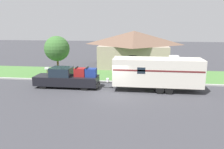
# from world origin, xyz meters

# --- Properties ---
(ground_plane) EXTENTS (120.00, 120.00, 0.00)m
(ground_plane) POSITION_xyz_m (0.00, 0.00, 0.00)
(ground_plane) COLOR #38383D
(curb_strip) EXTENTS (80.00, 0.30, 0.14)m
(curb_strip) POSITION_xyz_m (0.00, 3.75, 0.07)
(curb_strip) COLOR #999993
(curb_strip) RESTS_ON ground_plane
(lawn_strip) EXTENTS (80.00, 7.00, 0.03)m
(lawn_strip) POSITION_xyz_m (0.00, 7.40, 0.01)
(lawn_strip) COLOR #477538
(lawn_strip) RESTS_ON ground_plane
(house_across_street) EXTENTS (10.21, 8.36, 5.09)m
(house_across_street) POSITION_xyz_m (1.34, 13.56, 2.64)
(house_across_street) COLOR gray
(house_across_street) RESTS_ON ground_plane
(pickup_truck) EXTENTS (6.27, 1.93, 2.05)m
(pickup_truck) POSITION_xyz_m (-4.69, 1.44, 0.91)
(pickup_truck) COLOR black
(pickup_truck) RESTS_ON ground_plane
(travel_trailer) EXTENTS (9.29, 2.31, 3.29)m
(travel_trailer) POSITION_xyz_m (3.85, 1.44, 1.77)
(travel_trailer) COLOR black
(travel_trailer) RESTS_ON ground_plane
(mailbox) EXTENTS (0.48, 0.20, 1.22)m
(mailbox) POSITION_xyz_m (-8.23, 4.82, 0.94)
(mailbox) COLOR brown
(mailbox) RESTS_ON ground_plane
(tree_in_yard) EXTENTS (3.02, 3.02, 4.67)m
(tree_in_yard) POSITION_xyz_m (-7.66, 6.76, 3.15)
(tree_in_yard) COLOR brown
(tree_in_yard) RESTS_ON ground_plane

